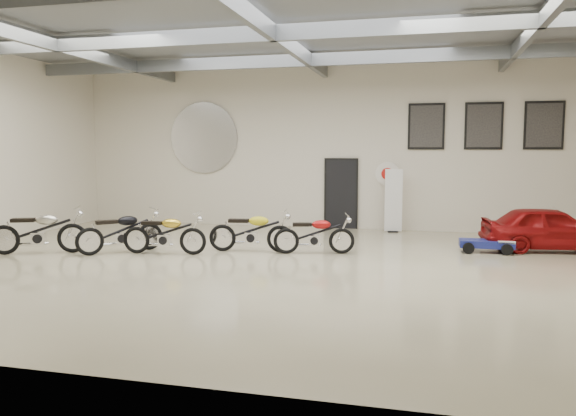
% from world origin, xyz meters
% --- Properties ---
extents(floor, '(16.00, 12.00, 0.01)m').
position_xyz_m(floor, '(0.00, 0.00, 0.00)').
color(floor, '#BAB08E').
rests_on(floor, ground).
extents(ceiling, '(16.00, 12.00, 0.01)m').
position_xyz_m(ceiling, '(0.00, 0.00, 5.00)').
color(ceiling, slate).
rests_on(ceiling, back_wall).
extents(back_wall, '(16.00, 0.02, 5.00)m').
position_xyz_m(back_wall, '(0.00, 6.00, 2.50)').
color(back_wall, beige).
rests_on(back_wall, floor).
extents(ceiling_beams, '(15.80, 11.80, 0.32)m').
position_xyz_m(ceiling_beams, '(0.00, 0.00, 4.75)').
color(ceiling_beams, slate).
rests_on(ceiling_beams, ceiling).
extents(door, '(0.92, 0.08, 2.10)m').
position_xyz_m(door, '(0.50, 5.95, 1.05)').
color(door, black).
rests_on(door, back_wall).
extents(logo_plaque, '(2.30, 0.06, 1.16)m').
position_xyz_m(logo_plaque, '(-4.00, 5.95, 2.80)').
color(logo_plaque, silver).
rests_on(logo_plaque, back_wall).
extents(poster_left, '(1.05, 0.08, 1.35)m').
position_xyz_m(poster_left, '(3.00, 5.96, 3.10)').
color(poster_left, black).
rests_on(poster_left, back_wall).
extents(poster_mid, '(1.05, 0.08, 1.35)m').
position_xyz_m(poster_mid, '(4.60, 5.96, 3.10)').
color(poster_mid, black).
rests_on(poster_mid, back_wall).
extents(poster_right, '(1.05, 0.08, 1.35)m').
position_xyz_m(poster_right, '(6.20, 5.96, 3.10)').
color(poster_right, black).
rests_on(poster_right, back_wall).
extents(oil_sign, '(0.72, 0.10, 0.72)m').
position_xyz_m(oil_sign, '(1.90, 5.95, 1.70)').
color(oil_sign, white).
rests_on(oil_sign, back_wall).
extents(banner_stand, '(0.53, 0.28, 1.87)m').
position_xyz_m(banner_stand, '(2.12, 5.50, 0.93)').
color(banner_stand, white).
rests_on(banner_stand, floor).
extents(motorcycle_silver, '(2.23, 1.48, 1.12)m').
position_xyz_m(motorcycle_silver, '(-5.71, 0.00, 0.56)').
color(motorcycle_silver, silver).
rests_on(motorcycle_silver, floor).
extents(motorcycle_black, '(1.83, 1.89, 1.04)m').
position_xyz_m(motorcycle_black, '(-3.93, 0.60, 0.52)').
color(motorcycle_black, silver).
rests_on(motorcycle_black, floor).
extents(motorcycle_gold, '(2.00, 0.81, 1.01)m').
position_xyz_m(motorcycle_gold, '(-2.83, 0.67, 0.51)').
color(motorcycle_gold, silver).
rests_on(motorcycle_gold, floor).
extents(motorcycle_yellow, '(2.06, 0.88, 1.04)m').
position_xyz_m(motorcycle_yellow, '(-0.96, 1.44, 0.52)').
color(motorcycle_yellow, silver).
rests_on(motorcycle_yellow, floor).
extents(motorcycle_red, '(1.93, 1.00, 0.96)m').
position_xyz_m(motorcycle_red, '(0.54, 1.56, 0.48)').
color(motorcycle_red, silver).
rests_on(motorcycle_red, floor).
extents(go_kart, '(1.52, 0.70, 0.55)m').
position_xyz_m(go_kart, '(4.60, 2.73, 0.27)').
color(go_kart, navy).
rests_on(go_kart, floor).
extents(vintage_car, '(1.71, 3.30, 1.07)m').
position_xyz_m(vintage_car, '(5.96, 3.35, 0.54)').
color(vintage_car, maroon).
rests_on(vintage_car, floor).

